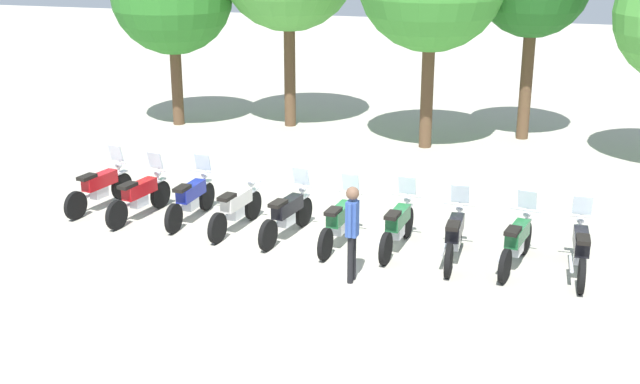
# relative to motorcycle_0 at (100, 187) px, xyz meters

# --- Properties ---
(ground_plane) EXTENTS (80.00, 80.00, 0.00)m
(ground_plane) POSITION_rel_motorcycle_0_xyz_m (5.26, -0.57, -0.52)
(ground_plane) COLOR #ADA899
(motorcycle_0) EXTENTS (0.74, 2.17, 1.37)m
(motorcycle_0) POSITION_rel_motorcycle_0_xyz_m (0.00, 0.00, 0.00)
(motorcycle_0) COLOR black
(motorcycle_0) RESTS_ON ground_plane
(motorcycle_1) EXTENTS (0.72, 2.17, 1.37)m
(motorcycle_1) POSITION_rel_motorcycle_0_xyz_m (1.17, -0.30, 0.00)
(motorcycle_1) COLOR black
(motorcycle_1) RESTS_ON ground_plane
(motorcycle_2) EXTENTS (0.62, 2.19, 1.37)m
(motorcycle_2) POSITION_rel_motorcycle_0_xyz_m (2.33, -0.15, 0.00)
(motorcycle_2) COLOR black
(motorcycle_2) RESTS_ON ground_plane
(motorcycle_3) EXTENTS (0.66, 2.18, 0.99)m
(motorcycle_3) POSITION_rel_motorcycle_0_xyz_m (3.51, -0.43, -0.01)
(motorcycle_3) COLOR black
(motorcycle_3) RESTS_ON ground_plane
(motorcycle_4) EXTENTS (0.72, 2.17, 1.37)m
(motorcycle_4) POSITION_rel_motorcycle_0_xyz_m (4.68, -0.52, 0.00)
(motorcycle_4) COLOR black
(motorcycle_4) RESTS_ON ground_plane
(motorcycle_5) EXTENTS (0.62, 2.19, 1.37)m
(motorcycle_5) POSITION_rel_motorcycle_0_xyz_m (5.85, -0.65, 0.00)
(motorcycle_5) COLOR black
(motorcycle_5) RESTS_ON ground_plane
(motorcycle_6) EXTENTS (0.62, 2.19, 1.37)m
(motorcycle_6) POSITION_rel_motorcycle_0_xyz_m (7.02, -0.55, 0.00)
(motorcycle_6) COLOR black
(motorcycle_6) RESTS_ON ground_plane
(motorcycle_7) EXTENTS (0.62, 2.19, 1.37)m
(motorcycle_7) POSITION_rel_motorcycle_0_xyz_m (8.18, -0.80, 0.00)
(motorcycle_7) COLOR black
(motorcycle_7) RESTS_ON ground_plane
(motorcycle_8) EXTENTS (0.73, 2.17, 1.37)m
(motorcycle_8) POSITION_rel_motorcycle_0_xyz_m (9.36, -0.78, 0.00)
(motorcycle_8) COLOR black
(motorcycle_8) RESTS_ON ground_plane
(motorcycle_9) EXTENTS (0.62, 2.19, 1.37)m
(motorcycle_9) POSITION_rel_motorcycle_0_xyz_m (10.52, -0.85, 0.00)
(motorcycle_9) COLOR black
(motorcycle_9) RESTS_ON ground_plane
(person_0) EXTENTS (0.26, 0.40, 1.82)m
(person_0) POSITION_rel_motorcycle_0_xyz_m (6.51, -2.31, 0.57)
(person_0) COLOR black
(person_0) RESTS_ON ground_plane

